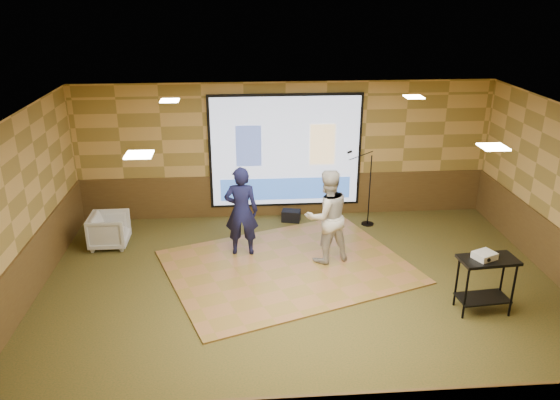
{
  "coord_description": "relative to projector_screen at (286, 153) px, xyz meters",
  "views": [
    {
      "loc": [
        -0.99,
        -7.91,
        4.87
      ],
      "look_at": [
        -0.3,
        1.1,
        1.3
      ],
      "focal_mm": 35.0,
      "sensor_mm": 36.0,
      "label": 1
    }
  ],
  "objects": [
    {
      "name": "downlight_ne",
      "position": [
        2.2,
        -1.64,
        1.5
      ],
      "size": [
        0.32,
        0.32,
        0.02
      ],
      "primitive_type": "cube",
      "color": "#FFEBBF",
      "rests_on": "room_shell"
    },
    {
      "name": "projector",
      "position": [
        2.73,
        -4.11,
        -0.49
      ],
      "size": [
        0.4,
        0.37,
        0.11
      ],
      "primitive_type": "cube",
      "rotation": [
        0.0,
        0.0,
        0.41
      ],
      "color": "silver",
      "rests_on": "av_table"
    },
    {
      "name": "av_table",
      "position": [
        2.8,
        -4.12,
        -0.83
      ],
      "size": [
        0.89,
        0.47,
        0.94
      ],
      "rotation": [
        0.0,
        0.0,
        0.08
      ],
      "color": "black",
      "rests_on": "ground"
    },
    {
      "name": "projector_screen",
      "position": [
        0.0,
        0.0,
        0.0
      ],
      "size": [
        3.32,
        0.06,
        2.52
      ],
      "color": "black",
      "rests_on": "room_shell"
    },
    {
      "name": "downlight_se",
      "position": [
        2.2,
        -4.94,
        1.5
      ],
      "size": [
        0.32,
        0.32,
        0.02
      ],
      "primitive_type": "cube",
      "color": "#FFEBBF",
      "rests_on": "room_shell"
    },
    {
      "name": "mic_stand",
      "position": [
        1.69,
        -0.64,
        -0.98
      ],
      "size": [
        0.66,
        0.27,
        1.69
      ],
      "rotation": [
        0.0,
        0.0,
        0.0
      ],
      "color": "black",
      "rests_on": "ground"
    },
    {
      "name": "player_left",
      "position": [
        -0.99,
        -1.85,
        -0.57
      ],
      "size": [
        0.66,
        0.46,
        1.75
      ],
      "primitive_type": "imported",
      "rotation": [
        0.0,
        0.0,
        3.07
      ],
      "color": "#13153D",
      "rests_on": "dance_floor"
    },
    {
      "name": "player_right",
      "position": [
        0.57,
        -2.26,
        -0.55
      ],
      "size": [
        1.03,
        0.9,
        1.78
      ],
      "primitive_type": "imported",
      "rotation": [
        0.0,
        0.0,
        3.44
      ],
      "color": "beige",
      "rests_on": "dance_floor"
    },
    {
      "name": "wainscot_left",
      "position": [
        -4.48,
        -3.44,
        -1.0
      ],
      "size": [
        0.04,
        7.0,
        0.95
      ],
      "primitive_type": "cube",
      "color": "#51371B",
      "rests_on": "ground"
    },
    {
      "name": "dance_floor",
      "position": [
        -0.16,
        -2.46,
        -1.46
      ],
      "size": [
        5.07,
        4.47,
        0.03
      ],
      "primitive_type": "cube",
      "rotation": [
        0.0,
        0.0,
        0.35
      ],
      "color": "#9F683A",
      "rests_on": "ground"
    },
    {
      "name": "wainscot_back",
      "position": [
        0.0,
        0.04,
        -1.0
      ],
      "size": [
        9.0,
        0.04,
        0.95
      ],
      "primitive_type": "cube",
      "color": "#51371B",
      "rests_on": "ground"
    },
    {
      "name": "downlight_nw",
      "position": [
        -2.2,
        -1.64,
        1.5
      ],
      "size": [
        0.32,
        0.32,
        0.02
      ],
      "primitive_type": "cube",
      "color": "#FFEBBF",
      "rests_on": "room_shell"
    },
    {
      "name": "duffel_bag",
      "position": [
        0.1,
        -0.33,
        -1.35
      ],
      "size": [
        0.45,
        0.35,
        0.25
      ],
      "primitive_type": "cube",
      "rotation": [
        0.0,
        0.0,
        -0.23
      ],
      "color": "black",
      "rests_on": "ground"
    },
    {
      "name": "ground",
      "position": [
        0.0,
        -3.44,
        -1.47
      ],
      "size": [
        9.0,
        9.0,
        0.0
      ],
      "primitive_type": "plane",
      "color": "#313E1C",
      "rests_on": "ground"
    },
    {
      "name": "downlight_sw",
      "position": [
        -2.2,
        -4.94,
        1.5
      ],
      "size": [
        0.32,
        0.32,
        0.02
      ],
      "primitive_type": "cube",
      "color": "#FFEBBF",
      "rests_on": "room_shell"
    },
    {
      "name": "room_shell",
      "position": [
        0.0,
        -3.44,
        0.62
      ],
      "size": [
        9.04,
        7.04,
        3.02
      ],
      "color": "tan",
      "rests_on": "ground"
    },
    {
      "name": "banquet_chair",
      "position": [
        -3.62,
        -1.28,
        -1.14
      ],
      "size": [
        0.74,
        0.72,
        0.68
      ],
      "primitive_type": "imported",
      "rotation": [
        0.0,
        0.0,
        1.57
      ],
      "color": "gray",
      "rests_on": "ground"
    }
  ]
}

